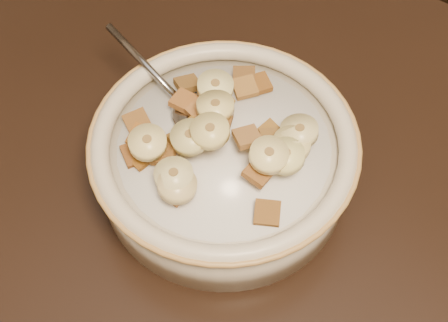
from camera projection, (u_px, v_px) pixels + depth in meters
The scene contains 36 objects.
cereal_bowl at pixel (224, 163), 0.55m from camera, with size 0.22×0.22×0.05m, color beige.
milk at pixel (224, 146), 0.52m from camera, with size 0.18×0.18×0.00m, color silver.
spoon at pixel (197, 119), 0.54m from camera, with size 0.04×0.05×0.01m, color gray.
cereal_square_0 at pixel (259, 84), 0.55m from camera, with size 0.02×0.02×0.01m, color brown.
cereal_square_1 at pixel (258, 173), 0.49m from camera, with size 0.02×0.02×0.01m, color #9C6831.
cereal_square_2 at pixel (270, 134), 0.52m from camera, with size 0.02×0.02×0.01m, color brown.
cereal_square_3 at pixel (247, 137), 0.50m from camera, with size 0.02×0.02×0.01m, color brown.
cereal_square_4 at pixel (219, 99), 0.54m from camera, with size 0.02×0.02×0.01m, color olive.
cereal_square_5 at pixel (163, 153), 0.51m from camera, with size 0.02×0.02×0.01m, color brown.
cereal_square_6 at pixel (141, 155), 0.51m from camera, with size 0.02×0.02×0.01m, color brown.
cereal_square_7 at pixel (267, 213), 0.48m from camera, with size 0.02×0.02×0.01m, color brown.
cereal_square_8 at pixel (141, 137), 0.52m from camera, with size 0.02×0.02×0.01m, color brown.
cereal_square_9 at pixel (188, 84), 0.55m from camera, with size 0.02×0.02×0.01m, color brown.
cereal_square_10 at pixel (273, 139), 0.51m from camera, with size 0.02×0.02×0.01m, color brown.
cereal_square_11 at pixel (244, 76), 0.56m from camera, with size 0.02×0.02×0.01m, color brown.
cereal_square_12 at pixel (193, 130), 0.51m from camera, with size 0.02×0.02×0.01m, color #926118.
cereal_square_13 at pixel (219, 121), 0.51m from camera, with size 0.02×0.02×0.01m, color brown.
cereal_square_14 at pixel (245, 87), 0.55m from camera, with size 0.02×0.02×0.01m, color olive.
cereal_square_15 at pixel (184, 101), 0.53m from camera, with size 0.02×0.02×0.01m, color brown.
cereal_square_16 at pixel (137, 122), 0.53m from camera, with size 0.02×0.02×0.01m, color brown.
cereal_square_17 at pixel (182, 140), 0.51m from camera, with size 0.02×0.02×0.01m, color brown.
cereal_square_18 at pixel (135, 153), 0.51m from camera, with size 0.02×0.02×0.01m, color brown.
cereal_square_19 at pixel (177, 187), 0.49m from camera, with size 0.02×0.02×0.01m, color brown.
cereal_square_20 at pixel (201, 111), 0.52m from camera, with size 0.02×0.02×0.01m, color #945927.
cereal_square_21 at pixel (176, 190), 0.49m from camera, with size 0.02×0.02×0.01m, color brown.
banana_slice_0 at pixel (190, 137), 0.50m from camera, with size 0.03×0.03×0.01m, color #E5D27C.
banana_slice_1 at pixel (210, 131), 0.49m from camera, with size 0.03×0.03×0.01m, color #F0DA79.
banana_slice_2 at pixel (269, 155), 0.48m from camera, with size 0.03×0.03×0.01m, color #F9EC9C.
banana_slice_3 at pixel (215, 106), 0.51m from camera, with size 0.03×0.03×0.01m, color #E0C36E.
banana_slice_4 at pixel (292, 144), 0.50m from camera, with size 0.03×0.03×0.01m, color #FFEBA0.
banana_slice_5 at pixel (299, 131), 0.50m from camera, with size 0.03×0.03×0.01m, color beige.
banana_slice_6 at pixel (177, 185), 0.48m from camera, with size 0.03×0.03×0.01m, color #ECD384.
banana_slice_7 at pixel (215, 86), 0.53m from camera, with size 0.03×0.03×0.01m, color #F0E59D.
banana_slice_8 at pixel (148, 142), 0.50m from camera, with size 0.03×0.03×0.01m, color #FEE291.
banana_slice_9 at pixel (174, 175), 0.49m from camera, with size 0.03×0.03×0.01m, color #F8F09C.
banana_slice_10 at pixel (285, 156), 0.49m from camera, with size 0.03×0.03×0.01m, color #FFF293.
Camera 1 is at (0.03, -0.13, 1.23)m, focal length 50.00 mm.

